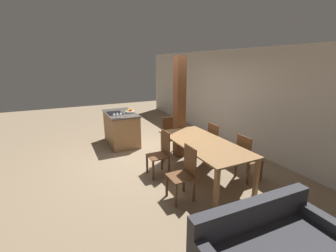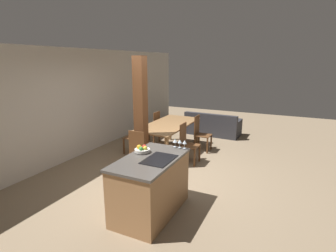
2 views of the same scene
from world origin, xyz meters
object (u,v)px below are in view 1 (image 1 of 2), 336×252
object	(u,v)px
fruit_bowl	(130,111)
dining_chair_near_left	(161,153)
wine_glass_near	(114,114)
wine_glass_far	(121,113)
wine_glass_middle	(117,114)
kitchen_island	(121,128)
dining_chair_near_right	(184,172)
dining_chair_head_end	(171,135)
timber_post	(179,108)
couch	(268,251)
dining_chair_far_left	(216,142)
dining_chair_far_right	(247,157)
dining_table	(203,146)

from	to	relation	value
fruit_bowl	dining_chair_near_left	distance (m)	2.15
wine_glass_near	wine_glass_far	size ratio (longest dim) A/B	1.00
wine_glass_middle	kitchen_island	bearing A→B (deg)	159.65
wine_glass_far	dining_chair_near_right	distance (m)	2.72
fruit_bowl	dining_chair_head_end	size ratio (longest dim) A/B	0.26
dining_chair_near_right	timber_post	distance (m)	2.04
wine_glass_near	dining_chair_head_end	bearing A→B (deg)	63.38
couch	timber_post	world-z (taller)	timber_post
dining_chair_near_right	dining_chair_head_end	xyz separation A→B (m)	(-1.97, 0.72, 0.00)
fruit_bowl	wine_glass_near	world-z (taller)	wine_glass_near
kitchen_island	dining_chair_near_left	xyz separation A→B (m)	(2.26, 0.27, 0.02)
dining_chair_near_right	wine_glass_far	bearing A→B (deg)	-171.17
wine_glass_middle	wine_glass_far	size ratio (longest dim) A/B	1.00
dining_chair_near_left	timber_post	distance (m)	1.33
fruit_bowl	wine_glass_far	distance (m)	0.60
couch	dining_chair_far_left	bearing A→B (deg)	66.34
wine_glass_far	dining_chair_head_end	bearing A→B (deg)	59.89
fruit_bowl	timber_post	xyz separation A→B (m)	(1.38, 0.85, 0.26)
wine_glass_middle	wine_glass_far	world-z (taller)	same
dining_chair_near_right	dining_chair_far_right	distance (m)	1.45
dining_chair_near_left	dining_chair_head_end	size ratio (longest dim) A/B	1.00
couch	dining_chair_near_left	bearing A→B (deg)	95.39
wine_glass_far	dining_chair_near_left	distance (m)	1.78
dining_chair_far_right	dining_table	bearing A→B (deg)	55.74
wine_glass_middle	dining_chair_far_right	xyz separation A→B (m)	(2.63, 1.95, -0.56)
dining_table	timber_post	size ratio (longest dim) A/B	0.88
timber_post	dining_chair_head_end	bearing A→B (deg)	-158.31
wine_glass_near	timber_post	world-z (taller)	timber_post
kitchen_island	couch	distance (m)	4.96
dining_table	dining_chair_far_left	distance (m)	0.90
dining_chair_near_left	dining_chair_near_right	world-z (taller)	same
dining_table	dining_chair_head_end	xyz separation A→B (m)	(-1.48, -0.00, -0.20)
wine_glass_middle	couch	xyz separation A→B (m)	(4.32, 0.64, -0.80)
kitchen_island	wine_glass_middle	distance (m)	0.88
fruit_bowl	timber_post	world-z (taller)	timber_post
kitchen_island	dining_chair_head_end	size ratio (longest dim) A/B	1.46
dining_chair_far_left	timber_post	world-z (taller)	timber_post
dining_chair_near_right	timber_post	size ratio (longest dim) A/B	0.38
dining_chair_near_left	timber_post	world-z (taller)	timber_post
fruit_bowl	wine_glass_near	xyz separation A→B (m)	(0.46, -0.56, 0.07)
couch	dining_chair_near_right	bearing A→B (deg)	97.13
wine_glass_middle	couch	world-z (taller)	wine_glass_middle
fruit_bowl	dining_chair_head_end	world-z (taller)	fruit_bowl
dining_chair_far_right	dining_chair_head_end	xyz separation A→B (m)	(-1.97, -0.72, 0.00)
wine_glass_near	dining_chair_head_end	world-z (taller)	wine_glass_near
dining_chair_near_left	couch	distance (m)	2.69
dining_table	dining_chair_near_left	size ratio (longest dim) A/B	2.29
kitchen_island	dining_chair_near_left	bearing A→B (deg)	6.72
dining_chair_head_end	couch	world-z (taller)	dining_chair_head_end
wine_glass_middle	dining_chair_far_right	distance (m)	3.32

